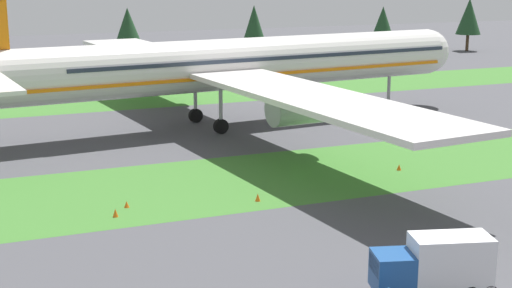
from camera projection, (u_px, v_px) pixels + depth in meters
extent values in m
cube|color=#3D752D|center=(180.00, 187.00, 63.62)|extent=(320.00, 16.88, 0.01)
cube|color=#3D752D|center=(89.00, 101.00, 104.91)|extent=(320.00, 16.88, 0.01)
cylinder|color=silver|center=(241.00, 63.00, 87.83)|extent=(56.99, 11.88, 6.01)
sphere|color=silver|center=(427.00, 51.00, 100.77)|extent=(5.89, 5.89, 5.89)
cube|color=orange|center=(241.00, 72.00, 88.07)|extent=(55.63, 11.86, 0.36)
cube|color=#283342|center=(267.00, 56.00, 89.23)|extent=(50.12, 11.22, 0.44)
cube|color=silver|center=(150.00, 52.00, 105.30)|extent=(12.90, 38.74, 0.54)
cylinder|color=#A3A3A8|center=(174.00, 70.00, 101.47)|extent=(5.84, 3.86, 3.31)
cube|color=silver|center=(317.00, 99.00, 67.47)|extent=(12.90, 38.74, 0.54)
cylinder|color=#A3A3A8|center=(297.00, 109.00, 73.44)|extent=(5.84, 3.86, 3.31)
cylinder|color=#A3A3A8|center=(389.00, 82.00, 98.81)|extent=(0.44, 0.44, 5.86)
cylinder|color=black|center=(388.00, 104.00, 99.48)|extent=(1.24, 0.54, 1.20)
cylinder|color=#A3A3A8|center=(195.00, 93.00, 89.74)|extent=(0.44, 0.44, 5.61)
cylinder|color=black|center=(196.00, 116.00, 90.39)|extent=(1.75, 0.77, 1.70)
cylinder|color=#A3A3A8|center=(221.00, 102.00, 83.54)|extent=(0.44, 0.44, 5.61)
cylinder|color=black|center=(221.00, 126.00, 84.19)|extent=(1.75, 0.77, 1.70)
cube|color=#1E4C8E|center=(393.00, 272.00, 41.87)|extent=(2.74, 2.81, 2.20)
cube|color=#283342|center=(375.00, 265.00, 41.66)|extent=(0.64, 2.01, 0.97)
cube|color=silver|center=(450.00, 259.00, 42.09)|extent=(4.95, 3.43, 2.80)
cylinder|color=black|center=(383.00, 283.00, 43.07)|extent=(1.01, 0.55, 0.96)
cylinder|color=black|center=(457.00, 279.00, 43.55)|extent=(1.01, 0.55, 0.96)
cylinder|color=black|center=(475.00, 278.00, 43.67)|extent=(1.01, 0.55, 0.96)
cone|color=orange|center=(258.00, 197.00, 59.76)|extent=(0.44, 0.44, 0.64)
cone|color=orange|center=(399.00, 167.00, 68.97)|extent=(0.44, 0.44, 0.58)
cone|color=orange|center=(115.00, 213.00, 55.93)|extent=(0.44, 0.44, 0.64)
cone|color=orange|center=(127.00, 204.00, 58.17)|extent=(0.44, 0.44, 0.51)
cylinder|color=#4C3823|center=(129.00, 58.00, 140.29)|extent=(0.70, 0.70, 3.68)
cone|color=#1E4223|center=(128.00, 28.00, 138.99)|extent=(5.65, 5.65, 7.63)
cylinder|color=#4C3823|center=(254.00, 51.00, 152.04)|extent=(0.70, 0.70, 3.74)
cone|color=#1E4223|center=(254.00, 24.00, 150.75)|extent=(4.68, 4.68, 7.50)
cylinder|color=#4C3823|center=(382.00, 48.00, 159.93)|extent=(0.70, 0.70, 3.30)
cone|color=#1E4223|center=(383.00, 23.00, 158.71)|extent=(5.13, 5.13, 7.27)
cylinder|color=#4C3823|center=(467.00, 43.00, 169.80)|extent=(0.70, 0.70, 3.77)
cone|color=#1E4223|center=(469.00, 16.00, 168.43)|extent=(5.64, 5.64, 8.13)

